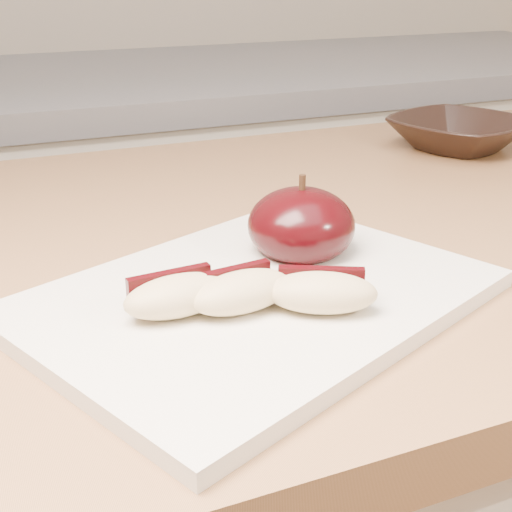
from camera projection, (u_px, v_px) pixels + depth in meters
name	position (u px, v px, depth m)	size (l,w,h in m)	color
back_cabinet	(83.00, 322.00, 1.38)	(2.40, 0.62, 0.94)	silver
cutting_board	(256.00, 298.00, 0.49)	(0.31, 0.22, 0.01)	silver
apple_half	(301.00, 225.00, 0.55)	(0.09, 0.09, 0.07)	black
apple_wedge_a	(177.00, 295.00, 0.45)	(0.07, 0.04, 0.03)	tan
apple_wedge_b	(241.00, 291.00, 0.46)	(0.08, 0.04, 0.03)	tan
apple_wedge_c	(321.00, 292.00, 0.46)	(0.08, 0.06, 0.03)	tan
bowl	(458.00, 133.00, 0.88)	(0.16, 0.16, 0.04)	black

